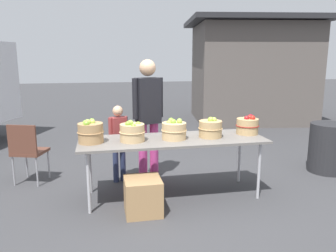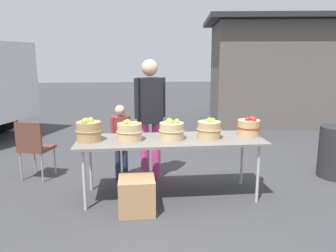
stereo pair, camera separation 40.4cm
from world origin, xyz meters
TOP-DOWN VIEW (x-y plane):
  - ground_plane at (0.00, 0.00)m, footprint 40.00×40.00m
  - market_table at (0.00, 0.00)m, footprint 2.30×0.76m
  - apple_basket_green_0 at (-0.99, -0.00)m, footprint 0.31×0.31m
  - apple_basket_green_1 at (-0.50, -0.03)m, footprint 0.31×0.31m
  - apple_basket_green_2 at (0.01, -0.02)m, footprint 0.32×0.32m
  - apple_basket_green_3 at (0.48, -0.01)m, footprint 0.31×0.31m
  - apple_basket_red_0 at (1.02, 0.07)m, footprint 0.30×0.30m
  - vendor_adult at (-0.22, 0.64)m, footprint 0.44×0.30m
  - child_customer at (-0.64, 0.64)m, footprint 0.27×0.21m
  - food_kiosk at (3.26, 4.79)m, footprint 3.89×3.39m
  - folding_chair at (-1.88, 0.80)m, footprint 0.50×0.50m
  - trash_barrel at (2.54, 0.43)m, footprint 0.57×0.57m
  - produce_crate at (-0.43, -0.41)m, footprint 0.41×0.41m

SIDE VIEW (x-z plane):
  - ground_plane at x=0.00m, z-range 0.00..0.00m
  - produce_crate at x=-0.43m, z-range 0.00..0.41m
  - trash_barrel at x=2.54m, z-range 0.00..0.75m
  - folding_chair at x=-1.88m, z-range 0.08..0.94m
  - child_customer at x=-0.64m, z-range 0.10..1.19m
  - market_table at x=0.00m, z-range 0.34..1.09m
  - apple_basket_red_0 at x=1.02m, z-range 0.73..0.99m
  - apple_basket_green_2 at x=0.01m, z-range 0.73..0.99m
  - apple_basket_green_3 at x=0.48m, z-range 0.73..0.99m
  - apple_basket_green_1 at x=-0.50m, z-range 0.73..1.00m
  - apple_basket_green_0 at x=-0.99m, z-range 0.74..1.02m
  - vendor_adult at x=-0.22m, z-range 0.15..1.87m
  - food_kiosk at x=3.26m, z-range 0.01..2.75m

